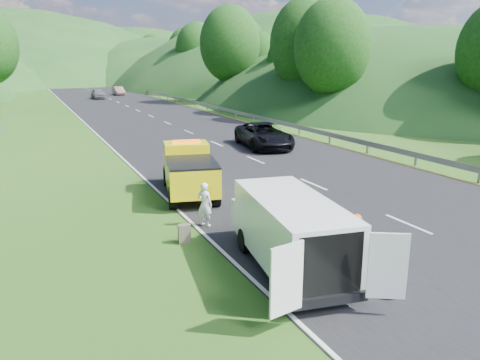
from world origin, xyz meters
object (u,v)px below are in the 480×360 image
spare_tire (385,295)px  passing_suv (264,147)px  woman (205,226)px  white_van (289,229)px  tow_truck (189,170)px  child (259,237)px  suitcase (184,234)px  worker (353,275)px

spare_tire → passing_suv: size_ratio=0.11×
woman → white_van: bearing=157.5°
white_van → passing_suv: white_van is taller
tow_truck → child: bearing=-72.4°
white_van → passing_suv: (8.02, 16.79, -1.18)m
tow_truck → woman: size_ratio=3.53×
suitcase → worker: bearing=-50.2°
tow_truck → passing_suv: size_ratio=0.95×
worker → suitcase: bearing=139.1°
woman → tow_truck: bearing=-44.9°
worker → tow_truck: bearing=108.6°
tow_truck → woman: 4.13m
child → passing_suv: (7.63, 14.25, 0.00)m
white_van → worker: 2.13m
white_van → spare_tire: size_ratio=9.60×
child → spare_tire: 4.92m
woman → suitcase: (-1.15, -1.20, 0.31)m
white_van → passing_suv: 18.65m
white_van → woman: bearing=110.8°
tow_truck → spare_tire: tow_truck is taller
woman → spare_tire: size_ratio=2.42×
woman → passing_suv: bearing=-69.2°
white_van → worker: (1.42, -1.06, -1.18)m
white_van → woman: 4.48m
passing_suv → spare_tire: bearing=-100.6°
worker → spare_tire: (0.02, -1.21, 0.00)m
tow_truck → worker: (1.51, -9.22, -1.09)m
woman → child: woman is taller
worker → spare_tire: worker is taller
white_van → spare_tire: (1.43, -2.27, -1.18)m
tow_truck → white_van: tow_truck is taller
woman → worker: 5.77m
suitcase → spare_tire: suitcase is taller
spare_tire → child: bearing=102.2°
white_van → suitcase: size_ratio=9.94×
suitcase → woman: bearing=46.3°
suitcase → spare_tire: (3.44, -5.31, -0.31)m
spare_tire → white_van: bearing=122.3°
tow_truck → worker: 9.40m
tow_truck → suitcase: (-1.91, -5.11, -0.78)m
worker → passing_suv: bearing=78.9°
tow_truck → suitcase: bearing=-97.9°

